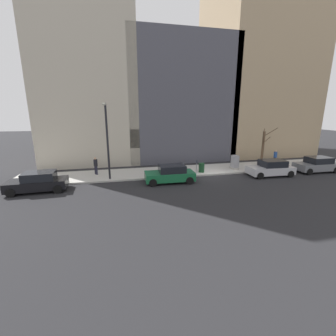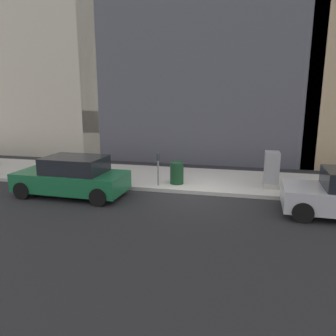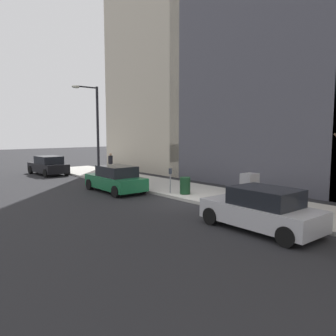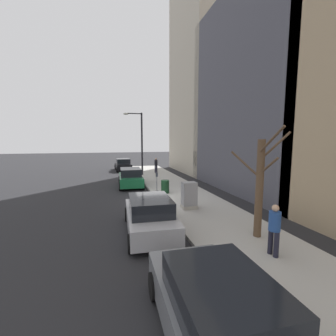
# 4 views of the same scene
# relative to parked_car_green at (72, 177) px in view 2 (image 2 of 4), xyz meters

# --- Properties ---
(ground_plane) EXTENTS (120.00, 120.00, 0.00)m
(ground_plane) POSITION_rel_parked_car_green_xyz_m (1.16, -4.43, -0.74)
(ground_plane) COLOR #232326
(sidewalk) EXTENTS (4.00, 36.00, 0.15)m
(sidewalk) POSITION_rel_parked_car_green_xyz_m (3.16, -4.43, -0.66)
(sidewalk) COLOR #B2AFA8
(sidewalk) RESTS_ON ground
(parked_car_green) EXTENTS (2.03, 4.25, 1.52)m
(parked_car_green) POSITION_rel_parked_car_green_xyz_m (0.00, 0.00, 0.00)
(parked_car_green) COLOR #196038
(parked_car_green) RESTS_ON ground
(parking_meter) EXTENTS (0.14, 0.10, 1.35)m
(parking_meter) POSITION_rel_parked_car_green_xyz_m (1.61, -2.96, 0.24)
(parking_meter) COLOR slate
(parking_meter) RESTS_ON sidewalk
(utility_box) EXTENTS (0.83, 0.61, 1.43)m
(utility_box) POSITION_rel_parked_car_green_xyz_m (2.46, -7.44, 0.11)
(utility_box) COLOR #A8A399
(utility_box) RESTS_ON sidewalk
(trash_bin) EXTENTS (0.56, 0.56, 0.90)m
(trash_bin) POSITION_rel_parked_car_green_xyz_m (2.06, -3.64, -0.14)
(trash_bin) COLOR #14381E
(trash_bin) RESTS_ON sidewalk
(office_block_center) EXTENTS (12.82, 12.82, 14.50)m
(office_block_center) POSITION_rel_parked_car_green_xyz_m (13.07, -3.46, 6.51)
(office_block_center) COLOR #4C4C56
(office_block_center) RESTS_ON ground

